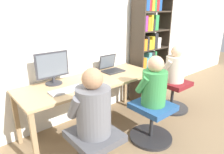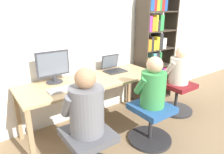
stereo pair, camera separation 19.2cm
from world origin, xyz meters
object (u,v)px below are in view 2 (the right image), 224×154
Objects in this scene: office_chair_right at (151,122)px; person_at_monitor at (86,106)px; person_at_laptop at (153,85)px; person_near_shelf at (179,68)px; keyboard at (65,89)px; laptop at (113,68)px; desktop_monitor at (53,67)px; office_chair_left at (89,151)px; office_chair_side at (176,96)px; bookshelf at (154,53)px.

person_at_monitor reaches higher than office_chair_right.
person_near_shelf is (0.92, 0.31, -0.02)m from person_at_laptop.
person_near_shelf is at bearing -8.15° from keyboard.
laptop is at bearing 17.02° from keyboard.
desktop_monitor is at bearing 91.63° from keyboard.
person_at_laptop is (-0.03, -0.84, -0.01)m from laptop.
office_chair_left is at bearing -90.00° from person_at_monitor.
person_near_shelf reaches higher than office_chair_right.
laptop is 1.38m from office_chair_left.
person_at_laptop is at bearing -161.60° from office_chair_side.
office_chair_right is (-0.03, -0.85, -0.50)m from laptop.
office_chair_left is 2.13m from bookshelf.
office_chair_right and office_chair_side have the same top height.
person_at_monitor is at bearing 90.00° from office_chair_left.
office_chair_left is 0.91m from office_chair_right.
office_chair_right is at bearing 1.77° from office_chair_left.
person_at_monitor is at bearing -178.26° from person_at_laptop.
bookshelf is at bearing 9.37° from keyboard.
keyboard is at bearing 171.72° from office_chair_side.
person_at_monitor is 1.05× the size of person_at_laptop.
person_at_laptop reaches higher than laptop.
desktop_monitor is 1.05× the size of keyboard.
person_at_monitor reaches higher than keyboard.
person_at_laptop is 1.09m from office_chair_side.
person_near_shelf reaches higher than office_chair_left.
person_at_monitor is 1.86m from person_near_shelf.
office_chair_right is 0.97m from office_chair_side.
office_chair_left is 0.50m from person_at_monitor.
laptop is at bearing -178.70° from bookshelf.
office_chair_right is at bearing -45.44° from desktop_monitor.
office_chair_side is (1.83, 0.34, 0.00)m from office_chair_left.
person_at_laptop is (-0.00, 0.00, 0.49)m from office_chair_right.
person_near_shelf is (1.80, -0.57, -0.18)m from desktop_monitor.
office_chair_right is (0.87, -0.89, -0.66)m from desktop_monitor.
keyboard is at bearing 146.74° from person_at_laptop.
office_chair_right is 1.04m from person_at_monitor.
person_at_monitor is (-0.91, -0.02, 0.50)m from office_chair_right.
bookshelf reaches higher than keyboard.
desktop_monitor reaches higher than laptop.
office_chair_left is at bearing -92.33° from desktop_monitor.
office_chair_left is 0.29× the size of bookshelf.
laptop is 0.98m from office_chair_right.
office_chair_right is 0.95× the size of person_near_shelf.
person_near_shelf is at bearing 10.47° from person_at_monitor.
person_at_monitor is (-0.05, -0.59, 0.03)m from keyboard.
bookshelf is at bearing 90.31° from office_chair_side.
person_near_shelf is at bearing 10.61° from office_chair_left.
office_chair_left is at bearing -177.97° from person_at_laptop.
office_chair_left is 0.95× the size of person_near_shelf.
person_at_laptop is at bearing 90.00° from office_chair_right.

